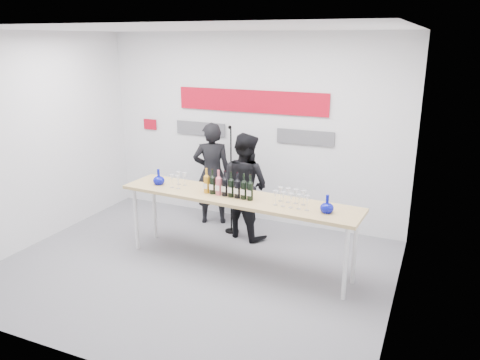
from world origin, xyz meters
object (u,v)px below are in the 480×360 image
(presenter_right, at_px, (245,186))
(mic_stand, at_px, (231,201))
(tasting_table, at_px, (237,202))
(presenter_left, at_px, (212,173))

(presenter_right, height_order, mic_stand, mic_stand)
(presenter_right, relative_size, mic_stand, 0.95)
(tasting_table, distance_m, presenter_right, 0.98)
(tasting_table, relative_size, mic_stand, 1.93)
(presenter_left, relative_size, mic_stand, 0.98)
(presenter_left, bearing_deg, tasting_table, 105.15)
(presenter_left, distance_m, mic_stand, 0.61)
(tasting_table, distance_m, presenter_left, 1.58)
(tasting_table, relative_size, presenter_right, 2.03)
(presenter_left, height_order, presenter_right, presenter_left)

